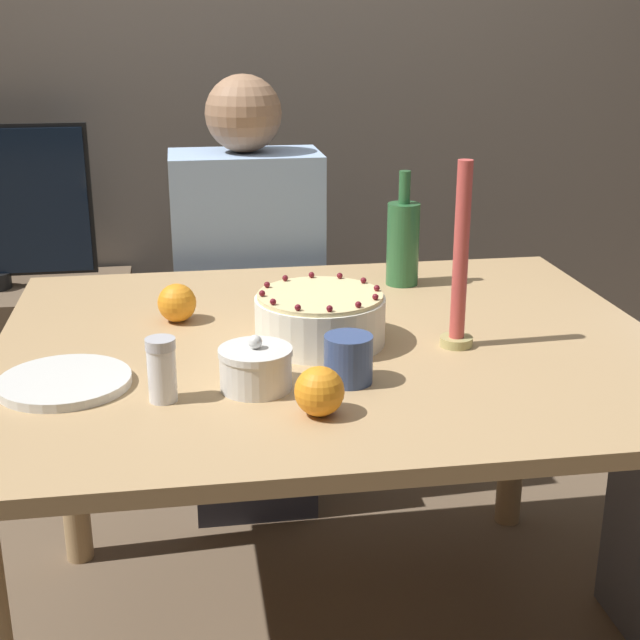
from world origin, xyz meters
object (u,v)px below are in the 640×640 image
object	(u,v)px
cake	(320,318)
candle	(460,270)
person_man_blue_shirt	(249,327)
bottle	(403,242)
sugar_bowl	(256,368)
sugar_shaker	(162,369)

from	to	relation	value
cake	candle	distance (m)	0.28
person_man_blue_shirt	bottle	bearing A→B (deg)	130.78
cake	candle	bearing A→B (deg)	-13.23
sugar_bowl	person_man_blue_shirt	xyz separation A→B (m)	(0.06, 0.96, -0.26)
sugar_shaker	candle	world-z (taller)	candle
sugar_bowl	sugar_shaker	size ratio (longest dim) A/B	1.16
sugar_shaker	person_man_blue_shirt	world-z (taller)	person_man_blue_shirt
bottle	person_man_blue_shirt	bearing A→B (deg)	130.78
cake	sugar_shaker	distance (m)	0.38
sugar_shaker	bottle	bearing A→B (deg)	47.20
sugar_bowl	person_man_blue_shirt	distance (m)	1.00
sugar_bowl	candle	size ratio (longest dim) A/B	0.35
sugar_shaker	candle	distance (m)	0.59
bottle	candle	bearing A→B (deg)	-89.55
candle	bottle	bearing A→B (deg)	90.45
cake	sugar_bowl	world-z (taller)	cake
cake	sugar_bowl	bearing A→B (deg)	-124.55
cake	sugar_bowl	size ratio (longest dim) A/B	2.00
cake	bottle	distance (m)	0.45
candle	sugar_shaker	bearing A→B (deg)	-162.66
cake	bottle	size ratio (longest dim) A/B	0.94
sugar_bowl	person_man_blue_shirt	bearing A→B (deg)	86.43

